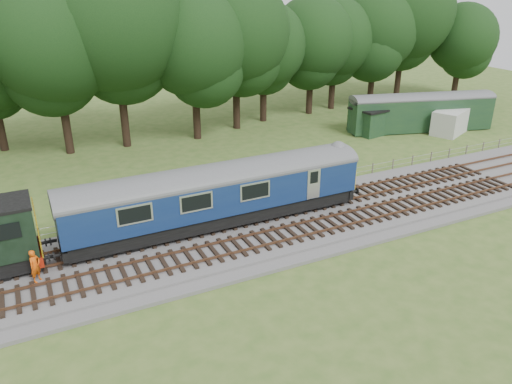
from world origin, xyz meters
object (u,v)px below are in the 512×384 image
dmu_railcar (217,190)px  caravan (451,121)px  parked_coach (421,110)px  worker (35,266)px

dmu_railcar → caravan: (28.28, 8.92, -1.44)m
parked_coach → caravan: parked_coach is taller
parked_coach → caravan: size_ratio=3.03×
parked_coach → dmu_railcar: bearing=-141.6°
dmu_railcar → worker: size_ratio=10.56×
dmu_railcar → caravan: bearing=17.5°
worker → parked_coach: 38.51m
worker → caravan: caravan is taller
dmu_railcar → worker: bearing=-170.6°
worker → caravan: size_ratio=0.36×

